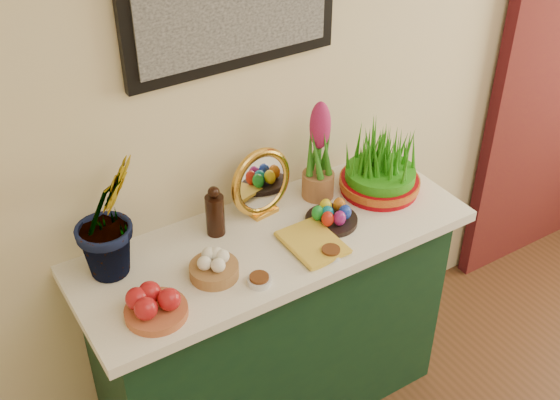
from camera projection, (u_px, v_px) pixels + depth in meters
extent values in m
cube|color=beige|center=(345.00, 57.00, 2.52)|extent=(4.00, 0.04, 2.70)
cube|color=#12321A|center=(273.00, 331.00, 2.69)|extent=(1.30, 0.45, 0.85)
cube|color=silver|center=(272.00, 240.00, 2.43)|extent=(1.40, 0.55, 0.04)
imported|color=#2D7B1D|center=(105.00, 199.00, 2.12)|extent=(0.33, 0.30, 0.55)
cylinder|color=#B05632|center=(156.00, 312.00, 2.10)|extent=(0.22, 0.22, 0.03)
cylinder|color=olive|center=(214.00, 270.00, 2.24)|extent=(0.20, 0.20, 0.04)
cylinder|color=black|center=(215.00, 215.00, 2.39)|extent=(0.07, 0.07, 0.15)
sphere|color=black|center=(214.00, 192.00, 2.34)|extent=(0.04, 0.04, 0.04)
cube|color=gold|center=(264.00, 212.00, 2.52)|extent=(0.11, 0.06, 0.02)
torus|color=gold|center=(261.00, 182.00, 2.46)|extent=(0.26, 0.09, 0.26)
cylinder|color=silver|center=(262.00, 183.00, 2.46)|extent=(0.20, 0.05, 0.19)
imported|color=gold|center=(292.00, 251.00, 2.33)|extent=(0.15, 0.23, 0.03)
cylinder|color=silver|center=(259.00, 281.00, 2.21)|extent=(0.08, 0.08, 0.02)
cylinder|color=#592D14|center=(259.00, 277.00, 2.20)|extent=(0.06, 0.06, 0.01)
cylinder|color=silver|center=(331.00, 253.00, 2.32)|extent=(0.08, 0.08, 0.02)
cylinder|color=#592D14|center=(331.00, 250.00, 2.32)|extent=(0.06, 0.06, 0.01)
cylinder|color=black|center=(331.00, 220.00, 2.48)|extent=(0.20, 0.20, 0.02)
ellipsoid|color=red|center=(328.00, 219.00, 2.42)|extent=(0.04, 0.04, 0.06)
ellipsoid|color=#1A3ABB|center=(345.00, 212.00, 2.45)|extent=(0.04, 0.04, 0.06)
ellipsoid|color=yellow|center=(326.00, 206.00, 2.48)|extent=(0.04, 0.04, 0.06)
ellipsoid|color=#1A922E|center=(318.00, 213.00, 2.45)|extent=(0.04, 0.04, 0.06)
ellipsoid|color=#C36417|center=(339.00, 205.00, 2.49)|extent=(0.04, 0.04, 0.06)
ellipsoid|color=#84186C|center=(340.00, 218.00, 2.42)|extent=(0.04, 0.04, 0.06)
ellipsoid|color=#0B728F|center=(327.00, 213.00, 2.45)|extent=(0.04, 0.04, 0.06)
cylinder|color=#99603A|center=(318.00, 184.00, 2.59)|extent=(0.12, 0.12, 0.10)
ellipsoid|color=#AC2267|center=(320.00, 125.00, 2.45)|extent=(0.08, 0.08, 0.18)
cylinder|color=#9C030C|center=(379.00, 184.00, 2.63)|extent=(0.29, 0.29, 0.05)
cylinder|color=#A61014|center=(379.00, 182.00, 2.63)|extent=(0.30, 0.30, 0.03)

